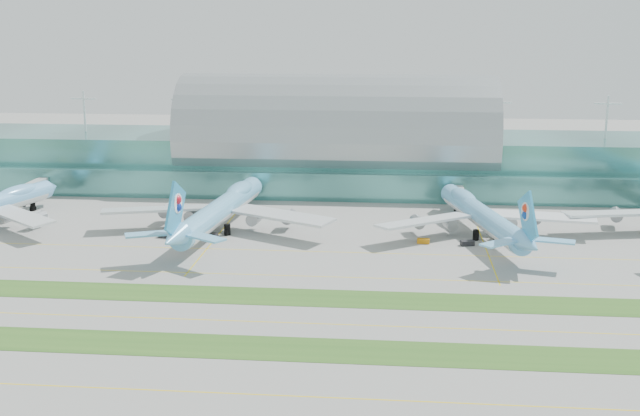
# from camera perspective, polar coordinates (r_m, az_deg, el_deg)

# --- Properties ---
(ground) EXTENTS (700.00, 700.00, 0.00)m
(ground) POSITION_cam_1_polar(r_m,az_deg,el_deg) (187.73, -1.55, -6.59)
(ground) COLOR gray
(ground) RESTS_ON ground
(terminal) EXTENTS (340.00, 69.10, 36.00)m
(terminal) POSITION_cam_1_polar(r_m,az_deg,el_deg) (308.69, 1.26, 4.13)
(terminal) COLOR #3D7A75
(terminal) RESTS_ON ground
(grass_strip_near) EXTENTS (420.00, 12.00, 0.08)m
(grass_strip_near) POSITION_cam_1_polar(r_m,az_deg,el_deg) (161.92, -2.74, -9.96)
(grass_strip_near) COLOR #2D591E
(grass_strip_near) RESTS_ON ground
(grass_strip_far) EXTENTS (420.00, 12.00, 0.08)m
(grass_strip_far) POSITION_cam_1_polar(r_m,az_deg,el_deg) (189.58, -1.48, -6.37)
(grass_strip_far) COLOR #2D591E
(grass_strip_far) RESTS_ON ground
(taxiline_a) EXTENTS (420.00, 0.35, 0.01)m
(taxiline_a) POSITION_cam_1_polar(r_m,az_deg,el_deg) (144.02, -3.86, -13.12)
(taxiline_a) COLOR yellow
(taxiline_a) RESTS_ON ground
(taxiline_b) EXTENTS (420.00, 0.35, 0.01)m
(taxiline_b) POSITION_cam_1_polar(r_m,az_deg,el_deg) (174.75, -2.10, -8.15)
(taxiline_b) COLOR yellow
(taxiline_b) RESTS_ON ground
(taxiline_c) EXTENTS (420.00, 0.35, 0.01)m
(taxiline_c) POSITION_cam_1_polar(r_m,az_deg,el_deg) (204.62, -0.95, -4.86)
(taxiline_c) COLOR yellow
(taxiline_c) RESTS_ON ground
(taxiline_d) EXTENTS (420.00, 0.35, 0.01)m
(taxiline_d) POSITION_cam_1_polar(r_m,az_deg,el_deg) (225.49, -0.35, -3.11)
(taxiline_d) COLOR yellow
(taxiline_d) RESTS_ON ground
(airliner_b) EXTENTS (73.60, 84.01, 23.12)m
(airliner_b) POSITION_cam_1_polar(r_m,az_deg,el_deg) (247.63, -7.03, 0.01)
(airliner_b) COLOR #67B5E4
(airliner_b) RESTS_ON ground
(airliner_c) EXTENTS (66.32, 76.50, 21.30)m
(airliner_c) POSITION_cam_1_polar(r_m,az_deg,el_deg) (244.88, 11.42, -0.45)
(airliner_c) COLOR #6BB9EC
(airliner_c) RESTS_ON ground
(gse_c) EXTENTS (4.05, 2.52, 1.44)m
(gse_c) POSITION_cam_1_polar(r_m,az_deg,el_deg) (243.67, -10.98, -1.92)
(gse_c) COLOR black
(gse_c) RESTS_ON ground
(gse_d) EXTENTS (3.96, 2.72, 1.70)m
(gse_d) POSITION_cam_1_polar(r_m,az_deg,el_deg) (240.36, -7.72, -1.97)
(gse_d) COLOR black
(gse_d) RESTS_ON ground
(gse_e) EXTENTS (3.72, 1.84, 1.48)m
(gse_e) POSITION_cam_1_polar(r_m,az_deg,el_deg) (235.08, 7.36, -2.34)
(gse_e) COLOR #CB780B
(gse_e) RESTS_ON ground
(gse_f) EXTENTS (4.19, 2.90, 1.45)m
(gse_f) POSITION_cam_1_polar(r_m,az_deg,el_deg) (234.98, 10.43, -2.47)
(gse_f) COLOR black
(gse_f) RESTS_ON ground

